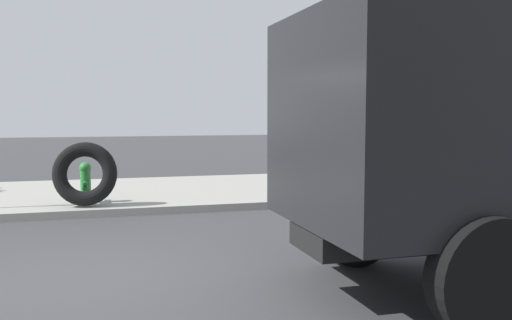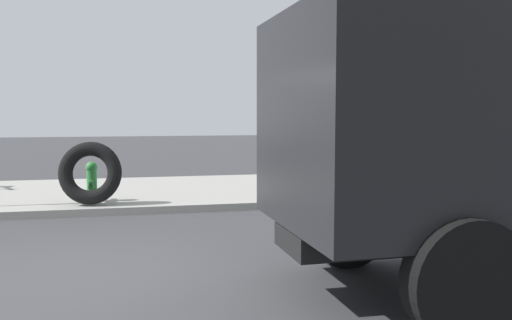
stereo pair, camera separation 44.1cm
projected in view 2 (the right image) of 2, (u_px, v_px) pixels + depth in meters
ground_plane at (83, 277)px, 6.63m from camera, size 80.00×80.00×0.00m
sidewalk_curb at (106, 194)px, 12.94m from camera, size 36.00×5.00×0.15m
fire_hydrant at (92, 180)px, 11.32m from camera, size 0.24×0.54×0.82m
loose_tire at (90, 173)px, 10.84m from camera, size 1.31×0.71×1.27m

